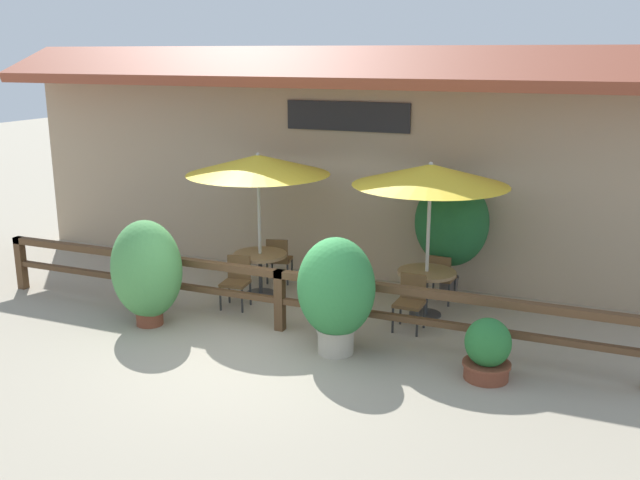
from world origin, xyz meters
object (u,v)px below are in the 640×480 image
at_px(chair_near_wallside, 279,258).
at_px(potted_plant_broad_leaf, 487,351).
at_px(chair_near_streetside, 237,279).
at_px(patio_umbrella_middle, 431,175).
at_px(chair_middle_wallside, 441,276).
at_px(potted_plant_corner_fern, 336,291).
at_px(potted_plant_small_flowering, 147,271).
at_px(potted_plant_tall_tropical, 452,224).
at_px(dining_table_middle, 426,280).
at_px(chair_middle_streetside, 410,300).
at_px(patio_umbrella_near, 258,165).
at_px(dining_table_near, 260,262).

xyz_separation_m(chair_near_wallside, potted_plant_broad_leaf, (4.24, -2.55, -0.08)).
height_order(chair_near_streetside, patio_umbrella_middle, patio_umbrella_middle).
bearing_deg(potted_plant_broad_leaf, chair_middle_wallside, 115.47).
bearing_deg(potted_plant_corner_fern, chair_middle_wallside, 71.72).
bearing_deg(potted_plant_small_flowering, potted_plant_tall_tropical, 37.61).
relative_size(patio_umbrella_middle, potted_plant_small_flowering, 1.50).
height_order(chair_near_wallside, potted_plant_corner_fern, potted_plant_corner_fern).
distance_m(chair_near_streetside, chair_near_wallside, 1.42).
bearing_deg(dining_table_middle, chair_middle_streetside, -95.91).
distance_m(dining_table_middle, chair_middle_wallside, 0.68).
xyz_separation_m(patio_umbrella_near, dining_table_near, (-0.00, 0.00, -1.70)).
distance_m(chair_middle_streetside, potted_plant_corner_fern, 1.52).
xyz_separation_m(dining_table_near, dining_table_middle, (2.92, 0.11, 0.00)).
relative_size(dining_table_near, chair_middle_wallside, 1.10).
distance_m(potted_plant_small_flowering, potted_plant_corner_fern, 3.07).
distance_m(chair_middle_wallside, potted_plant_corner_fern, 2.78).
xyz_separation_m(potted_plant_small_flowering, potted_plant_corner_fern, (3.07, 0.12, 0.04)).
distance_m(chair_near_streetside, potted_plant_tall_tropical, 3.74).
relative_size(patio_umbrella_near, dining_table_middle, 2.67).
height_order(chair_middle_streetside, potted_plant_small_flowering, potted_plant_small_flowering).
xyz_separation_m(chair_near_wallside, chair_middle_wallside, (2.99, 0.07, 0.00)).
height_order(dining_table_middle, chair_middle_streetside, chair_middle_streetside).
bearing_deg(chair_middle_wallside, chair_middle_streetside, 86.41).
relative_size(chair_middle_streetside, chair_middle_wallside, 1.00).
bearing_deg(chair_near_wallside, patio_umbrella_middle, 155.66).
distance_m(chair_near_streetside, potted_plant_small_flowering, 1.56).
height_order(patio_umbrella_near, chair_middle_streetside, patio_umbrella_near).
bearing_deg(potted_plant_tall_tropical, potted_plant_corner_fern, -107.46).
bearing_deg(potted_plant_small_flowering, chair_middle_streetside, 20.16).
bearing_deg(chair_middle_streetside, chair_near_streetside, -175.92).
distance_m(patio_umbrella_near, potted_plant_small_flowering, 2.58).
bearing_deg(chair_near_streetside, potted_plant_small_flowering, -132.15).
height_order(dining_table_near, chair_middle_streetside, chair_middle_streetside).
bearing_deg(chair_near_wallside, dining_table_near, 76.52).
height_order(dining_table_near, dining_table_middle, same).
bearing_deg(potted_plant_small_flowering, chair_middle_wallside, 34.78).
distance_m(dining_table_near, chair_near_wallside, 0.72).
bearing_deg(chair_middle_streetside, chair_near_wallside, 157.19).
height_order(dining_table_middle, potted_plant_corner_fern, potted_plant_corner_fern).
relative_size(dining_table_near, potted_plant_small_flowering, 0.56).
bearing_deg(patio_umbrella_near, potted_plant_corner_fern, -40.51).
distance_m(chair_middle_wallside, potted_plant_small_flowering, 4.80).
height_order(patio_umbrella_near, chair_middle_wallside, patio_umbrella_near).
xyz_separation_m(dining_table_middle, potted_plant_broad_leaf, (1.32, -1.95, -0.21)).
xyz_separation_m(dining_table_near, potted_plant_broad_leaf, (4.24, -1.84, -0.21)).
bearing_deg(potted_plant_small_flowering, patio_umbrella_middle, 28.11).
xyz_separation_m(patio_umbrella_middle, potted_plant_corner_fern, (-0.79, -1.94, -1.37)).
bearing_deg(chair_middle_streetside, dining_table_near, 170.11).
relative_size(dining_table_middle, chair_middle_streetside, 1.10).
bearing_deg(patio_umbrella_middle, potted_plant_small_flowering, -151.89).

